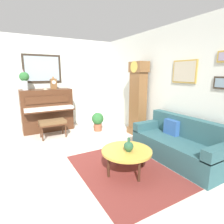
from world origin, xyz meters
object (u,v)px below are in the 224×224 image
at_px(flower_vase, 24,79).
at_px(green_jug, 129,146).
at_px(piano, 47,110).
at_px(teacup, 45,89).
at_px(mantel_clock, 53,83).
at_px(couch, 179,144).
at_px(piano_bench, 53,123).
at_px(potted_plant, 98,120).
at_px(grandfather_clock, 138,101).
at_px(coffee_table, 127,151).

height_order(flower_vase, green_jug, flower_vase).
bearing_deg(piano, green_jug, 12.65).
bearing_deg(teacup, mantel_clock, 120.10).
bearing_deg(couch, piano_bench, -142.70).
bearing_deg(piano_bench, potted_plant, 87.43).
bearing_deg(teacup, couch, 31.73).
distance_m(mantel_clock, teacup, 0.34).
height_order(teacup, green_jug, teacup).
height_order(piano_bench, potted_plant, potted_plant).
relative_size(teacup, potted_plant, 0.21).
height_order(mantel_clock, potted_plant, mantel_clock).
bearing_deg(grandfather_clock, potted_plant, -135.14).
relative_size(piano, piano_bench, 2.06).
relative_size(piano, green_jug, 6.00).
xyz_separation_m(piano_bench, teacup, (-0.61, -0.01, 0.87)).
distance_m(piano, couch, 3.86).
bearing_deg(green_jug, coffee_table, -179.96).
bearing_deg(potted_plant, green_jug, -12.93).
height_order(piano, potted_plant, piano).
relative_size(grandfather_clock, teacup, 17.50).
bearing_deg(mantel_clock, teacup, -59.90).
bearing_deg(piano, mantel_clock, 89.30).
xyz_separation_m(coffee_table, mantel_clock, (-3.22, -0.50, 1.05)).
height_order(piano, mantel_clock, mantel_clock).
xyz_separation_m(piano, flower_vase, (0.00, -0.54, 0.94)).
bearing_deg(flower_vase, piano, 90.25).
bearing_deg(potted_plant, teacup, -116.94).
xyz_separation_m(couch, potted_plant, (-2.50, -0.64, 0.01)).
height_order(coffee_table, potted_plant, potted_plant).
bearing_deg(green_jug, piano_bench, -163.28).
xyz_separation_m(piano_bench, coffee_table, (2.45, 0.75, -0.03)).
bearing_deg(flower_vase, piano_bench, 34.30).
height_order(green_jug, potted_plant, green_jug).
distance_m(coffee_table, green_jug, 0.13).
distance_m(coffee_table, teacup, 3.28).
distance_m(teacup, potted_plant, 1.77).
bearing_deg(flower_vase, green_jug, 21.32).
bearing_deg(flower_vase, mantel_clock, 89.96).
height_order(couch, flower_vase, flower_vase).
xyz_separation_m(grandfather_clock, couch, (1.65, -0.20, -0.65)).
distance_m(couch, flower_vase, 4.33).
relative_size(teacup, green_jug, 0.48).
bearing_deg(grandfather_clock, piano, -128.11).
bearing_deg(coffee_table, teacup, -165.98).
height_order(grandfather_clock, green_jug, grandfather_clock).
distance_m(mantel_clock, potted_plant, 1.74).
bearing_deg(piano, piano_bench, -1.24).
height_order(piano_bench, mantel_clock, mantel_clock).
bearing_deg(piano_bench, coffee_table, 17.06).
height_order(teacup, potted_plant, teacup).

